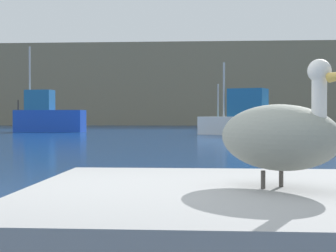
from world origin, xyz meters
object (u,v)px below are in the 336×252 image
(fishing_boat_blue, at_px, (47,116))
(fishing_boat_teal, at_px, (238,119))
(fishing_boat_white, at_px, (254,119))
(pelican, at_px, (279,136))

(fishing_boat_blue, bearing_deg, fishing_boat_teal, -143.96)
(fishing_boat_teal, bearing_deg, fishing_boat_white, 63.70)
(fishing_boat_white, bearing_deg, fishing_boat_teal, -68.44)
(fishing_boat_teal, xyz_separation_m, fishing_boat_white, (0.09, -12.65, 0.06))
(fishing_boat_white, height_order, fishing_boat_blue, fishing_boat_blue)
(pelican, xyz_separation_m, fishing_boat_white, (2.38, 27.48, -0.09))
(fishing_boat_teal, bearing_deg, fishing_boat_blue, 3.46)
(pelican, height_order, fishing_boat_teal, fishing_boat_teal)
(pelican, xyz_separation_m, fishing_boat_teal, (2.29, 40.12, -0.15))
(fishing_boat_white, bearing_deg, pelican, 106.18)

